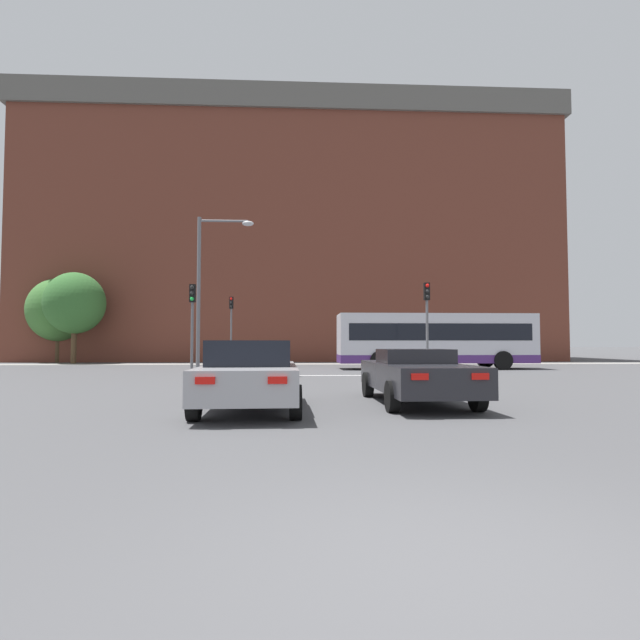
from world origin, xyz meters
TOP-DOWN VIEW (x-y plane):
  - ground_plane at (0.00, 0.00)m, footprint 400.00×400.00m
  - stop_line_strip at (0.00, 18.72)m, footprint 7.92×0.30m
  - far_pavement at (0.00, 31.13)m, footprint 68.80×2.50m
  - brick_civic_building at (-1.08, 41.45)m, footprint 44.12×13.80m
  - car_saloon_left at (-1.88, 7.44)m, footprint 2.13×4.54m
  - car_roadster_right at (1.88, 8.49)m, footprint 2.06×4.87m
  - bus_crossing_lead at (6.78, 24.06)m, footprint 10.65×2.73m
  - traffic_light_near_right at (5.10, 19.36)m, footprint 0.26×0.31m
  - traffic_light_far_left at (-5.16, 30.37)m, footprint 0.26×0.31m
  - traffic_light_near_left at (-5.45, 19.12)m, footprint 0.26×0.31m
  - street_lamp_junction at (-4.62, 18.47)m, footprint 2.42×0.36m
  - pedestrian_waiting at (4.05, 30.47)m, footprint 0.43×0.27m
  - tree_by_building at (-16.37, 32.68)m, footprint 4.11×4.11m
  - tree_kerbside at (-18.48, 34.92)m, footprint 4.47×4.47m

SIDE VIEW (x-z plane):
  - ground_plane at x=0.00m, z-range 0.00..0.00m
  - stop_line_strip at x=0.00m, z-range 0.00..0.01m
  - far_pavement at x=0.00m, z-range 0.00..0.01m
  - car_roadster_right at x=1.88m, z-range 0.03..1.29m
  - car_saloon_left at x=-1.88m, z-range 0.02..1.47m
  - pedestrian_waiting at x=4.05m, z-range 0.16..1.94m
  - bus_crossing_lead at x=6.78m, z-range 0.11..3.12m
  - traffic_light_near_left at x=-5.45m, z-range 0.70..4.71m
  - traffic_light_near_right at x=5.10m, z-range 0.72..4.90m
  - traffic_light_far_left at x=-5.16m, z-range 0.76..5.28m
  - tree_kerbside at x=-18.48m, z-range 0.77..7.03m
  - tree_by_building at x=-16.37m, z-range 1.03..7.44m
  - street_lamp_junction at x=-4.62m, z-range 0.82..7.67m
  - brick_civic_building at x=-1.08m, z-range -0.92..22.68m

